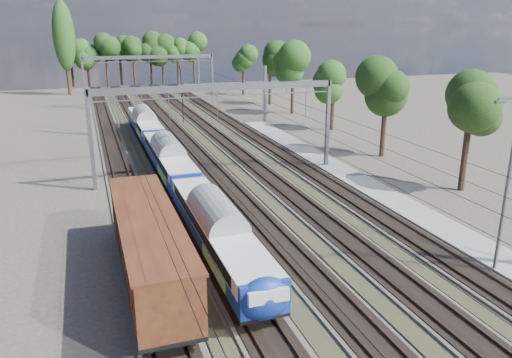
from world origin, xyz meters
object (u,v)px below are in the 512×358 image
object	(u,v)px
signal_near	(182,98)
signal_far	(181,77)
emu_train	(169,155)
worker	(145,91)
lamp_post	(507,180)
freight_boxcar	(149,244)

from	to	relation	value
signal_near	signal_far	world-z (taller)	signal_far
emu_train	worker	bearing A→B (deg)	85.22
signal_far	lamp_post	distance (m)	80.61
emu_train	freight_boxcar	bearing A→B (deg)	-102.45
worker	freight_boxcar	bearing A→B (deg)	174.24
signal_near	signal_far	size ratio (longest dim) A/B	0.90
emu_train	worker	xyz separation A→B (m)	(5.07, 60.68, -1.30)
freight_boxcar	signal_far	xyz separation A→B (m)	(16.07, 75.11, 1.66)
worker	signal_near	size ratio (longest dim) A/B	0.33
freight_boxcar	worker	size ratio (longest dim) A/B	8.02
signal_near	lamp_post	world-z (taller)	lamp_post
signal_far	worker	bearing A→B (deg)	125.84
freight_boxcar	signal_far	world-z (taller)	signal_far
signal_near	signal_far	bearing A→B (deg)	96.37
lamp_post	freight_boxcar	bearing A→B (deg)	178.87
signal_near	lamp_post	bearing A→B (deg)	-64.68
freight_boxcar	signal_near	world-z (taller)	signal_near
emu_train	worker	distance (m)	60.91
signal_near	lamp_post	size ratio (longest dim) A/B	0.55
worker	signal_far	size ratio (longest dim) A/B	0.30
emu_train	signal_far	bearing A→B (deg)	78.06
emu_train	signal_far	world-z (taller)	signal_far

